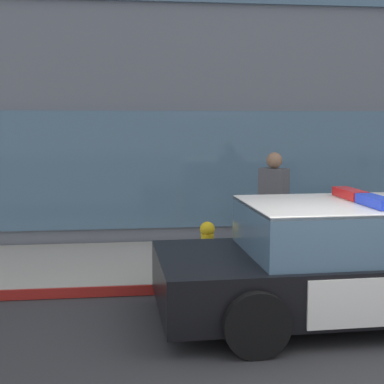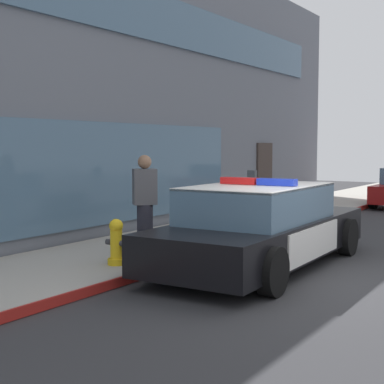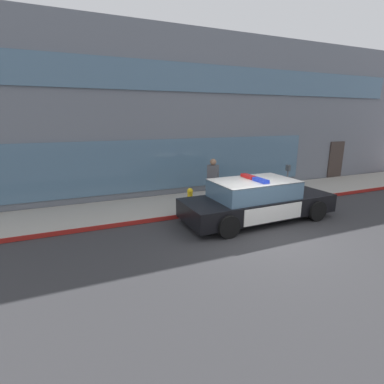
# 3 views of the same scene
# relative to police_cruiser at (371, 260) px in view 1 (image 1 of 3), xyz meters

# --- Properties ---
(ground) EXTENTS (48.00, 48.00, 0.00)m
(ground) POSITION_rel_police_cruiser_xyz_m (-0.67, -1.11, -0.68)
(ground) COLOR #303033
(sidewalk) EXTENTS (48.00, 2.62, 0.15)m
(sidewalk) POSITION_rel_police_cruiser_xyz_m (-0.67, 2.41, -0.61)
(sidewalk) COLOR #A39E93
(sidewalk) RESTS_ON ground
(curb_red_paint) EXTENTS (28.80, 0.04, 0.14)m
(curb_red_paint) POSITION_rel_police_cruiser_xyz_m (-0.67, 1.08, -0.61)
(curb_red_paint) COLOR maroon
(curb_red_paint) RESTS_ON ground
(storefront_building) EXTENTS (23.11, 8.55, 6.83)m
(storefront_building) POSITION_rel_police_cruiser_xyz_m (0.87, 8.00, 2.73)
(storefront_building) COLOR slate
(storefront_building) RESTS_ON ground
(police_cruiser) EXTENTS (5.24, 2.18, 1.49)m
(police_cruiser) POSITION_rel_police_cruiser_xyz_m (0.00, 0.00, 0.00)
(police_cruiser) COLOR black
(police_cruiser) RESTS_ON ground
(fire_hydrant) EXTENTS (0.34, 0.39, 0.73)m
(fire_hydrant) POSITION_rel_police_cruiser_xyz_m (-1.71, 1.68, -0.18)
(fire_hydrant) COLOR gold
(fire_hydrant) RESTS_ON sidewalk
(pedestrian_on_sidewalk) EXTENTS (0.47, 0.46, 1.71)m
(pedestrian_on_sidewalk) POSITION_rel_police_cruiser_xyz_m (-0.68, 1.91, 0.33)
(pedestrian_on_sidewalk) COLOR #23232D
(pedestrian_on_sidewalk) RESTS_ON sidewalk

